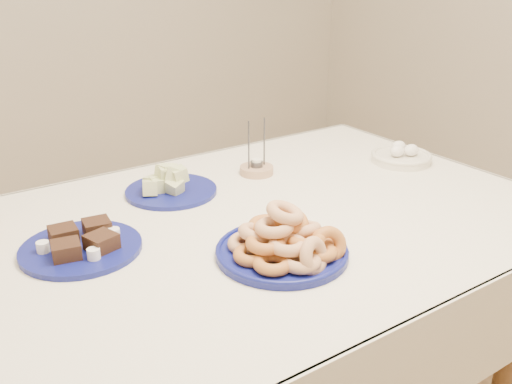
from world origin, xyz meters
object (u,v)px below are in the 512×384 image
brownie_plate (82,245)px  candle_holder (257,169)px  donut_platter (284,243)px  melon_plate (169,185)px  dining_table (246,256)px  egg_bowl (401,156)px

brownie_plate → candle_holder: bearing=16.8°
candle_holder → donut_platter: bearing=-117.9°
donut_platter → candle_holder: candle_holder is taller
donut_platter → melon_plate: donut_platter is taller
brownie_plate → candle_holder: size_ratio=1.66×
donut_platter → dining_table: bearing=81.5°
dining_table → egg_bowl: 0.71m
donut_platter → brownie_plate: bearing=142.0°
dining_table → egg_bowl: egg_bowl is taller
candle_holder → brownie_plate: bearing=-163.2°
donut_platter → egg_bowl: size_ratio=1.54×
brownie_plate → egg_bowl: egg_bowl is taller
melon_plate → donut_platter: bearing=-84.3°
brownie_plate → dining_table: bearing=-11.5°
dining_table → egg_bowl: size_ratio=7.17×
dining_table → candle_holder: bearing=50.6°
melon_plate → egg_bowl: (0.77, -0.19, -0.01)m
melon_plate → egg_bowl: melon_plate is taller
melon_plate → candle_holder: size_ratio=1.85×
donut_platter → melon_plate: size_ratio=1.11×
melon_plate → brownie_plate: size_ratio=1.11×
egg_bowl → donut_platter: bearing=-157.5°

